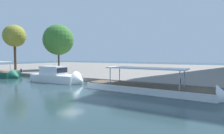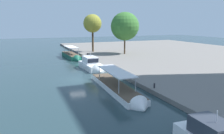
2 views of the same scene
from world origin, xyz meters
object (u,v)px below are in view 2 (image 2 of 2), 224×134
motor_yacht_1 (92,66)px  mooring_bollard_1 (154,85)px  tree_1 (92,23)px  tour_boat_2 (119,90)px  tree_0 (125,27)px  mooring_bollard_0 (88,54)px  tour_boat_0 (72,57)px

motor_yacht_1 → mooring_bollard_1: (16.98, 3.16, 0.26)m
tree_1 → mooring_bollard_1: bearing=-5.7°
tour_boat_2 → tree_0: 34.16m
tour_boat_2 → mooring_bollard_0: 29.66m
mooring_bollard_0 → tree_1: (-8.24, 3.90, 7.81)m
motor_yacht_1 → tree_0: (-14.50, 13.94, 7.08)m
tour_boat_0 → tour_boat_2: (30.95, -0.56, -0.07)m
tour_boat_0 → tree_1: (-6.62, 7.69, 8.47)m
tour_boat_0 → tour_boat_2: tour_boat_0 is taller
mooring_bollard_1 → tree_0: 33.96m
mooring_bollard_0 → tour_boat_0: bearing=-113.1°
motor_yacht_1 → tree_1: 24.83m
tour_boat_2 → mooring_bollard_1: (1.75, 4.29, 0.65)m
mooring_bollard_1 → tour_boat_2: bearing=-112.2°
motor_yacht_1 → mooring_bollard_0: (-14.11, 3.22, 0.33)m
mooring_bollard_1 → tree_0: tree_0 is taller
mooring_bollard_0 → motor_yacht_1: bearing=-12.8°
tree_0 → tree_1: (-7.84, -6.82, 1.06)m
tour_boat_0 → mooring_bollard_1: bearing=4.6°
tour_boat_0 → mooring_bollard_1: tour_boat_0 is taller
tour_boat_2 → mooring_bollard_1: 4.68m
tour_boat_0 → mooring_bollard_0: bearing=65.0°
tour_boat_0 → tree_0: bearing=83.3°
mooring_bollard_0 → tree_1: 12.00m
tour_boat_0 → tree_0: (1.22, 14.51, 7.41)m
motor_yacht_1 → tree_1: (-22.35, 7.12, 8.14)m
tour_boat_2 → mooring_bollard_0: tour_boat_2 is taller
tree_0 → motor_yacht_1: bearing=-43.9°
tour_boat_2 → tree_1: 39.40m
mooring_bollard_0 → tree_0: 12.68m
mooring_bollard_1 → tree_0: bearing=161.1°
motor_yacht_1 → mooring_bollard_0: motor_yacht_1 is taller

